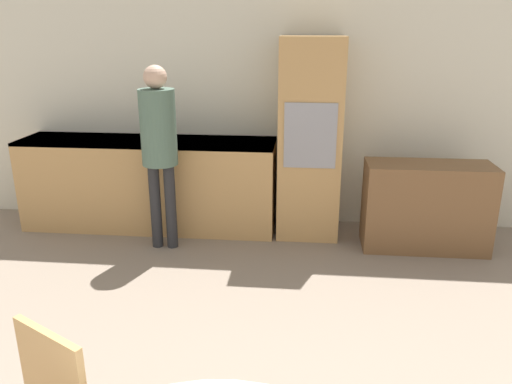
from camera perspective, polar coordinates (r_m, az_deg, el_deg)
wall_back at (r=5.17m, az=2.53°, el=10.56°), size 6.86×0.05×2.60m
kitchen_counter at (r=5.25m, az=-12.06°, el=1.07°), size 2.58×0.60×0.93m
oven_unit at (r=4.89m, az=6.16°, el=6.00°), size 0.60×0.59×1.92m
sideboard at (r=4.90m, az=18.86°, el=-1.59°), size 1.14×0.45×0.82m
person_standing at (r=4.56m, az=-11.04°, el=6.08°), size 0.32×0.32×1.69m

